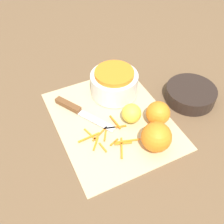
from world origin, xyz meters
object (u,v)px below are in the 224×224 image
object	(u,v)px
bowl_speckled	(114,83)
orange_right	(158,113)
bowl_dark	(190,94)
orange_left	(156,137)
knife	(74,108)
lemon	(131,113)

from	to	relation	value
bowl_speckled	orange_right	bearing A→B (deg)	18.55
bowl_dark	orange_left	bearing A→B (deg)	-60.81
knife	orange_left	world-z (taller)	orange_left
orange_left	lemon	distance (m)	0.12
bowl_speckled	knife	bearing A→B (deg)	-82.97
bowl_speckled	bowl_dark	size ratio (longest dim) A/B	0.95
knife	orange_left	distance (m)	0.28
lemon	orange_left	bearing A→B (deg)	5.98
bowl_speckled	knife	world-z (taller)	bowl_speckled
bowl_speckled	bowl_dark	bearing A→B (deg)	57.92
orange_right	lemon	xyz separation A→B (m)	(-0.04, -0.07, -0.01)
bowl_speckled	orange_right	distance (m)	0.18
bowl_speckled	orange_right	world-z (taller)	bowl_speckled
bowl_speckled	knife	xyz separation A→B (m)	(0.02, -0.15, -0.04)
knife	lemon	size ratio (longest dim) A/B	3.41
bowl_dark	knife	xyz separation A→B (m)	(-0.11, -0.36, -0.01)
bowl_speckled	knife	distance (m)	0.15
bowl_dark	lemon	bearing A→B (deg)	-89.45
bowl_dark	lemon	world-z (taller)	lemon
knife	orange_right	world-z (taller)	orange_right
bowl_dark	orange_right	bearing A→B (deg)	-75.29
bowl_dark	lemon	size ratio (longest dim) A/B	2.72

